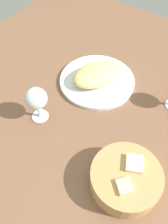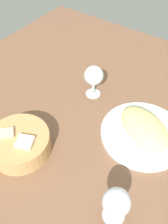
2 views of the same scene
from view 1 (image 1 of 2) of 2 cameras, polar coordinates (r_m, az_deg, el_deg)
The scene contains 6 objects.
ground_plane at distance 80.38cm, azimuth 4.15°, elevation -1.70°, with size 140.00×140.00×2.00cm, color brown.
plate at distance 89.80cm, azimuth 3.17°, elevation 7.56°, with size 27.96×27.96×1.40cm, color white.
omelette at distance 87.45cm, azimuth 3.27°, elevation 9.13°, with size 19.42×12.17×5.37cm, color #E1D27F.
lettuce_garnish at distance 92.50cm, azimuth 6.24°, elevation 10.13°, with size 4.33×4.33×1.45cm, color #39852C.
bread_basket at distance 66.29cm, azimuth 10.01°, elevation -15.48°, with size 18.99×18.99×7.60cm.
wine_glass_near at distance 74.25cm, azimuth -11.44°, elevation 2.96°, with size 7.14×7.14×12.78cm.
Camera 1 is at (42.01, 21.71, 64.00)cm, focal length 37.97 mm.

